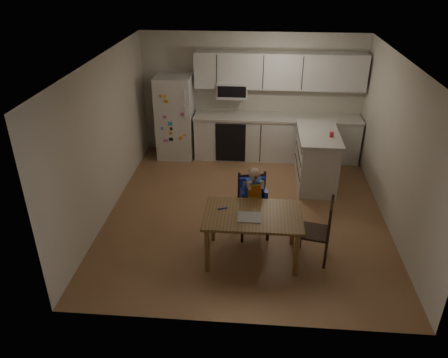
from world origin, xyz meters
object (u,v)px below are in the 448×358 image
chair_side (322,227)px  kitchen_island (316,158)px  red_cup (332,134)px  refrigerator (175,117)px  dining_table (253,220)px  chair_booster (253,193)px

chair_side → kitchen_island: bearing=-172.5°
kitchen_island → red_cup: 0.61m
refrigerator → dining_table: bearing=-63.6°
chair_side → red_cup: bearing=-177.9°
dining_table → kitchen_island: bearing=64.6°
refrigerator → red_cup: size_ratio=18.28×
red_cup → chair_booster: chair_booster is taller
chair_booster → chair_side: size_ratio=1.20×
chair_side → dining_table: bearing=-76.5°
kitchen_island → chair_side: (-0.17, -2.31, 0.03)m
kitchen_island → refrigerator: bearing=159.6°
kitchen_island → red_cup: size_ratio=14.70×
red_cup → chair_side: (-0.36, -2.12, -0.52)m
kitchen_island → dining_table: bearing=-115.4°
red_cup → dining_table: (-1.30, -2.15, -0.44)m
red_cup → chair_side: 2.21m
dining_table → chair_booster: 0.62m
chair_booster → chair_side: 1.13m
red_cup → chair_booster: size_ratio=0.08×
kitchen_island → chair_booster: size_ratio=1.20×
red_cup → chair_booster: 2.05m
kitchen_island → chair_booster: chair_booster is taller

